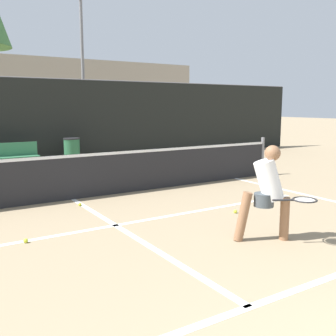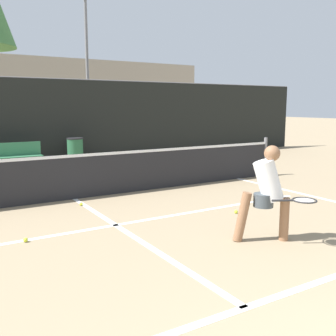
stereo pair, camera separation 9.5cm
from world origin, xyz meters
TOP-DOWN VIEW (x-y plane):
  - court_baseline_near at (0.00, 2.46)m, footprint 11.00×0.10m
  - court_service_line at (0.00, 5.59)m, footprint 8.25×0.10m
  - court_center_mark at (0.00, 5.10)m, footprint 0.10×5.27m
  - court_sideline_right at (4.51, 5.10)m, footprint 0.10×6.27m
  - net at (0.00, 7.73)m, footprint 11.09×0.09m
  - fence_back at (0.00, 12.97)m, footprint 24.00×0.06m
  - player_practicing at (1.58, 3.77)m, footprint 0.98×0.94m
  - tennis_ball_scattered_1 at (2.18, 5.11)m, footprint 0.07×0.07m
  - tennis_ball_scattered_9 at (-1.44, 5.52)m, footprint 0.07×0.07m
  - tennis_ball_scattered_10 at (-0.06, 7.13)m, footprint 0.07×0.07m
  - courtside_bench at (-0.52, 12.09)m, footprint 1.81×0.38m
  - trash_bin at (1.51, 12.27)m, footprint 0.53×0.53m
  - parked_car at (3.07, 16.10)m, footprint 1.71×4.21m
  - floodlight_mast at (4.78, 19.96)m, footprint 1.10×0.24m

SIDE VIEW (x-z plane):
  - court_baseline_near at x=0.00m, z-range 0.00..0.01m
  - court_service_line at x=0.00m, z-range 0.00..0.01m
  - court_center_mark at x=0.00m, z-range 0.00..0.01m
  - court_sideline_right at x=4.51m, z-range 0.00..0.01m
  - tennis_ball_scattered_1 at x=2.18m, z-range 0.00..0.07m
  - tennis_ball_scattered_9 at x=-1.44m, z-range 0.00..0.07m
  - tennis_ball_scattered_10 at x=-0.06m, z-range 0.00..0.07m
  - trash_bin at x=1.51m, z-range 0.00..0.91m
  - courtside_bench at x=-0.52m, z-range 0.05..0.91m
  - net at x=0.00m, z-range -0.02..1.05m
  - parked_car at x=3.07m, z-range -0.12..1.40m
  - player_practicing at x=1.58m, z-range 0.06..1.46m
  - fence_back at x=0.00m, z-range -0.01..2.84m
  - floodlight_mast at x=4.78m, z-range 1.13..9.26m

